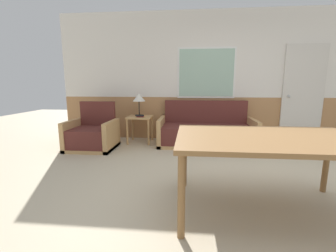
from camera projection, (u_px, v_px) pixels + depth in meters
The scene contains 9 objects.
ground_plane at pixel (261, 198), 2.41m from camera, with size 16.00×16.00×0.00m, color beige.
wall_back at pixel (227, 77), 4.74m from camera, with size 7.20×0.09×2.70m.
couch at pixel (206, 132), 4.51m from camera, with size 1.88×0.84×0.87m.
armchair at pixel (93, 135), 4.24m from camera, with size 0.85×0.76×0.87m.
side_table at pixel (140, 121), 4.66m from camera, with size 0.49×0.49×0.55m.
table_lamp at pixel (139, 98), 4.66m from camera, with size 0.26×0.26×0.47m.
book_stack at pixel (140, 116), 4.55m from camera, with size 0.16×0.15×0.03m.
dining_table at pixel (270, 143), 2.05m from camera, with size 1.70×1.05×0.73m.
entry_door at pixel (303, 94), 4.60m from camera, with size 0.81×0.09×2.00m.
Camera 1 is at (-0.78, -2.32, 1.19)m, focal length 24.00 mm.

